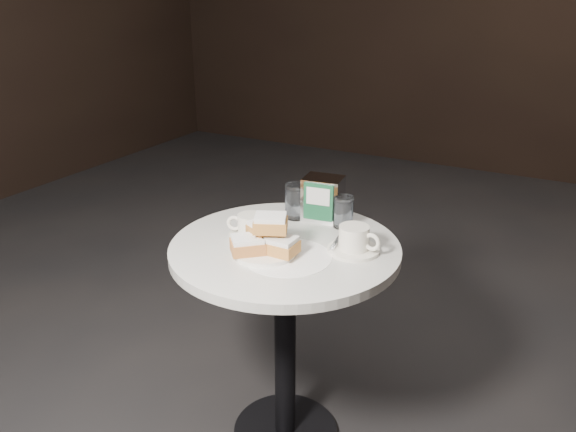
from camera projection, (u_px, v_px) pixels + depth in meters
The scene contains 8 objects.
cafe_table at pixel (285, 301), 1.77m from camera, with size 0.70×0.70×0.74m.
sugar_spill at pixel (287, 257), 1.62m from camera, with size 0.26×0.26×0.00m, color white.
beignet_plate at pixel (266, 240), 1.62m from camera, with size 0.25×0.25×0.12m.
coffee_cup_left at pixel (250, 227), 1.74m from camera, with size 0.18×0.18×0.07m.
coffee_cup_right at pixel (354, 241), 1.64m from camera, with size 0.17×0.17×0.08m.
water_glass_left at pixel (296, 202), 1.88m from camera, with size 0.08×0.08×0.12m.
water_glass_right at pixel (343, 212), 1.81m from camera, with size 0.08×0.08×0.10m.
napkin_dispenser at pixel (323, 198), 1.86m from camera, with size 0.14×0.12×0.15m.
Camera 1 is at (0.74, -1.35, 1.47)m, focal length 35.00 mm.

